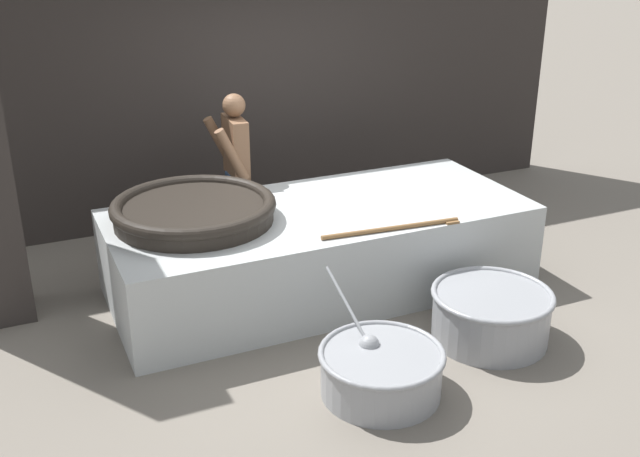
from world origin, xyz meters
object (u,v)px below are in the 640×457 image
(giant_wok_near, at_px, (194,210))
(prep_bowl_meat, at_px, (491,313))
(cook, at_px, (236,168))
(prep_bowl_vegetables, at_px, (381,369))

(giant_wok_near, distance_m, prep_bowl_meat, 2.62)
(cook, bearing_deg, giant_wok_near, 57.97)
(cook, bearing_deg, prep_bowl_vegetables, 95.96)
(cook, xyz_separation_m, prep_bowl_vegetables, (0.12, -2.86, -0.69))
(cook, bearing_deg, prep_bowl_meat, 120.25)
(giant_wok_near, height_order, cook, cook)
(cook, distance_m, prep_bowl_vegetables, 2.95)
(cook, xyz_separation_m, prep_bowl_meat, (1.29, -2.56, -0.64))
(prep_bowl_meat, bearing_deg, prep_bowl_vegetables, -165.63)
(giant_wok_near, height_order, prep_bowl_meat, giant_wok_near)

